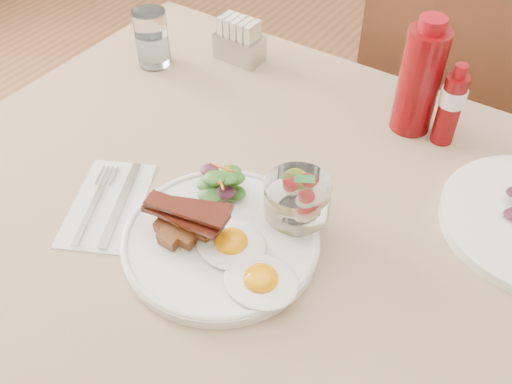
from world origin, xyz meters
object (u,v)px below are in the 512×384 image
object	(u,v)px
ketchup_bottle	(420,79)
main_plate	(221,241)
hot_sauce_bottle	(451,106)
fruit_cup	(297,198)
sugar_caddy	(239,42)
water_glass	(152,41)
chair_far	(450,124)
table	(323,272)

from	to	relation	value
ketchup_bottle	main_plate	bearing A→B (deg)	-106.12
ketchup_bottle	hot_sauce_bottle	distance (m)	0.07
fruit_cup	sugar_caddy	xyz separation A→B (m)	(-0.33, 0.34, -0.03)
main_plate	hot_sauce_bottle	bearing A→B (deg)	66.00
hot_sauce_bottle	water_glass	bearing A→B (deg)	-171.65
chair_far	hot_sauce_bottle	world-z (taller)	chair_far
main_plate	ketchup_bottle	xyz separation A→B (m)	(0.12, 0.40, 0.09)
chair_far	ketchup_bottle	bearing A→B (deg)	-90.40
chair_far	main_plate	xyz separation A→B (m)	(-0.12, -0.76, 0.24)
fruit_cup	chair_far	bearing A→B (deg)	86.32
water_glass	ketchup_bottle	bearing A→B (deg)	9.91
hot_sauce_bottle	chair_far	bearing A→B (deg)	99.03
chair_far	water_glass	size ratio (longest dim) A/B	8.29
chair_far	fruit_cup	bearing A→B (deg)	-93.68
fruit_cup	hot_sauce_bottle	xyz separation A→B (m)	(0.10, 0.32, 0.00)
water_glass	table	bearing A→B (deg)	-22.75
fruit_cup	ketchup_bottle	distance (m)	0.33
table	main_plate	size ratio (longest dim) A/B	4.75
table	hot_sauce_bottle	bearing A→B (deg)	78.97
main_plate	water_glass	size ratio (longest dim) A/B	2.50
water_glass	sugar_caddy	bearing A→B (deg)	38.88
chair_far	ketchup_bottle	size ratio (longest dim) A/B	4.50
sugar_caddy	water_glass	distance (m)	0.17
fruit_cup	sugar_caddy	world-z (taller)	fruit_cup
chair_far	table	bearing A→B (deg)	-90.00
sugar_caddy	table	bearing A→B (deg)	-39.74
ketchup_bottle	hot_sauce_bottle	xyz separation A→B (m)	(0.06, -0.01, -0.03)
chair_far	main_plate	world-z (taller)	chair_far
fruit_cup	water_glass	xyz separation A→B (m)	(-0.47, 0.23, -0.02)
hot_sauce_bottle	sugar_caddy	distance (m)	0.44
main_plate	fruit_cup	distance (m)	0.12
chair_far	ketchup_bottle	distance (m)	0.48
table	fruit_cup	size ratio (longest dim) A/B	14.19
ketchup_bottle	water_glass	bearing A→B (deg)	-170.09
table	main_plate	xyz separation A→B (m)	(-0.12, -0.10, 0.10)
ketchup_bottle	hot_sauce_bottle	bearing A→B (deg)	-5.08
chair_far	hot_sauce_bottle	bearing A→B (deg)	-80.97
main_plate	chair_far	bearing A→B (deg)	81.14
main_plate	sugar_caddy	xyz separation A→B (m)	(-0.26, 0.42, 0.03)
hot_sauce_bottle	sugar_caddy	xyz separation A→B (m)	(-0.44, 0.02, -0.03)
main_plate	sugar_caddy	distance (m)	0.50
sugar_caddy	main_plate	bearing A→B (deg)	-57.78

